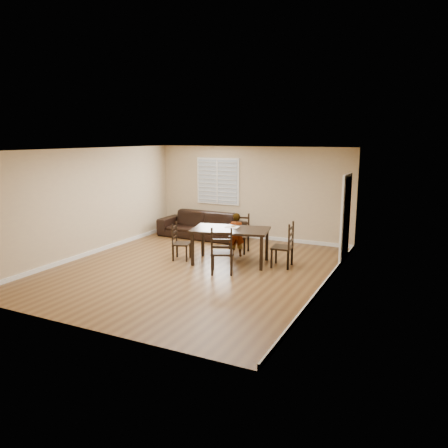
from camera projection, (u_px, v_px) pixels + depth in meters
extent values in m
plane|color=brown|center=(193.00, 269.00, 9.99)|extent=(7.00, 7.00, 0.00)
cube|color=tan|center=(252.00, 193.00, 12.81)|extent=(6.00, 0.04, 2.70)
cube|color=tan|center=(77.00, 245.00, 6.64)|extent=(6.00, 0.04, 2.70)
cube|color=tan|center=(89.00, 202.00, 11.01)|extent=(0.04, 7.00, 2.70)
cube|color=tan|center=(327.00, 222.00, 8.44)|extent=(0.04, 7.00, 2.70)
cube|color=white|center=(191.00, 149.00, 9.46)|extent=(6.00, 7.00, 0.04)
cube|color=white|center=(218.00, 181.00, 13.18)|extent=(1.40, 0.08, 1.40)
cube|color=white|center=(346.00, 219.00, 10.45)|extent=(0.06, 0.94, 2.05)
cylinder|color=#332114|center=(342.00, 225.00, 10.22)|extent=(0.06, 0.06, 0.02)
cube|color=white|center=(251.00, 236.00, 13.05)|extent=(6.00, 0.03, 0.10)
cube|color=white|center=(93.00, 252.00, 11.26)|extent=(0.03, 7.00, 0.10)
cube|color=white|center=(323.00, 286.00, 8.70)|extent=(0.03, 7.00, 0.10)
cube|color=black|center=(230.00, 230.00, 10.31)|extent=(1.96, 1.36, 0.05)
cube|color=black|center=(192.00, 249.00, 10.18)|extent=(0.08, 0.08, 0.79)
cube|color=black|center=(261.00, 254.00, 9.80)|extent=(0.08, 0.08, 0.79)
cube|color=black|center=(203.00, 241.00, 10.99)|extent=(0.08, 0.08, 0.79)
cube|color=black|center=(267.00, 245.00, 10.60)|extent=(0.08, 0.08, 0.79)
cube|color=black|center=(239.00, 236.00, 11.34)|extent=(0.50, 0.48, 0.04)
cube|color=black|center=(241.00, 232.00, 11.51)|extent=(0.46, 0.09, 1.01)
cube|color=black|center=(230.00, 246.00, 11.28)|extent=(0.04, 0.04, 0.41)
cube|color=black|center=(244.00, 247.00, 11.15)|extent=(0.04, 0.04, 0.41)
cube|color=black|center=(234.00, 242.00, 11.62)|extent=(0.04, 0.04, 0.41)
cube|color=black|center=(248.00, 244.00, 11.49)|extent=(0.04, 0.04, 0.41)
cube|color=black|center=(222.00, 253.00, 9.60)|extent=(0.62, 0.60, 0.04)
cube|color=black|center=(222.00, 252.00, 9.39)|extent=(0.46, 0.23, 1.07)
cube|color=black|center=(232.00, 261.00, 9.83)|extent=(0.06, 0.06, 0.44)
cube|color=black|center=(213.00, 261.00, 9.85)|extent=(0.06, 0.06, 0.44)
cube|color=black|center=(231.00, 266.00, 9.45)|extent=(0.06, 0.06, 0.44)
cube|color=black|center=(212.00, 266.00, 9.47)|extent=(0.06, 0.06, 0.44)
cube|color=black|center=(182.00, 244.00, 10.68)|extent=(0.49, 0.51, 0.04)
cube|color=black|center=(175.00, 241.00, 10.70)|extent=(0.15, 0.41, 0.92)
cube|color=black|center=(187.00, 254.00, 10.52)|extent=(0.05, 0.05, 0.38)
cube|color=black|center=(190.00, 250.00, 10.87)|extent=(0.05, 0.05, 0.38)
cube|color=black|center=(173.00, 254.00, 10.58)|extent=(0.05, 0.05, 0.38)
cube|color=black|center=(177.00, 250.00, 10.92)|extent=(0.05, 0.05, 0.38)
cube|color=black|center=(282.00, 248.00, 10.09)|extent=(0.48, 0.51, 0.04)
cube|color=black|center=(291.00, 245.00, 10.01)|extent=(0.08, 0.48, 1.06)
cube|color=black|center=(276.00, 254.00, 10.39)|extent=(0.05, 0.05, 0.43)
cube|color=black|center=(272.00, 259.00, 10.02)|extent=(0.05, 0.05, 0.43)
cube|color=black|center=(292.00, 256.00, 10.26)|extent=(0.05, 0.05, 0.43)
cube|color=black|center=(288.00, 261.00, 9.88)|extent=(0.05, 0.05, 0.43)
imported|color=gray|center=(236.00, 235.00, 10.98)|extent=(0.46, 0.36, 1.11)
cube|color=beige|center=(232.00, 227.00, 10.50)|extent=(0.33, 0.33, 0.00)
torus|color=#BF8544|center=(233.00, 226.00, 10.49)|extent=(0.11, 0.11, 0.03)
torus|color=white|center=(233.00, 226.00, 10.49)|extent=(0.09, 0.09, 0.02)
imported|color=black|center=(201.00, 225.00, 13.05)|extent=(2.60, 1.08, 0.75)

